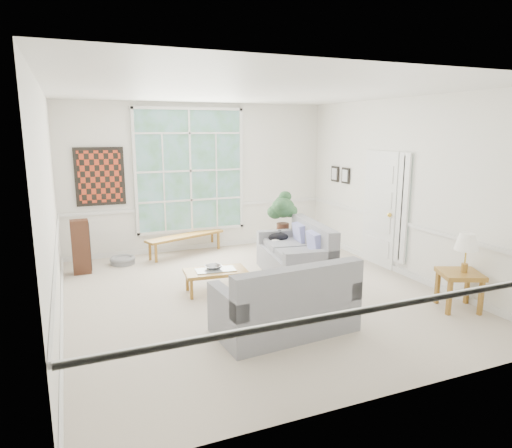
{
  "coord_description": "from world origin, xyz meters",
  "views": [
    {
      "loc": [
        -2.52,
        -6.12,
        2.47
      ],
      "look_at": [
        0.1,
        0.2,
        1.05
      ],
      "focal_mm": 32.0,
      "sensor_mm": 36.0,
      "label": 1
    }
  ],
  "objects_px": {
    "end_table": "(280,247)",
    "side_table": "(459,290)",
    "coffee_table": "(216,281)",
    "loveseat_front": "(284,296)",
    "loveseat_right": "(294,250)"
  },
  "relations": [
    {
      "from": "coffee_table",
      "to": "side_table",
      "type": "height_order",
      "value": "side_table"
    },
    {
      "from": "end_table",
      "to": "loveseat_front",
      "type": "bearing_deg",
      "value": -114.39
    },
    {
      "from": "side_table",
      "to": "loveseat_front",
      "type": "bearing_deg",
      "value": 173.36
    },
    {
      "from": "loveseat_front",
      "to": "end_table",
      "type": "relative_size",
      "value": 3.27
    },
    {
      "from": "loveseat_right",
      "to": "side_table",
      "type": "height_order",
      "value": "loveseat_right"
    },
    {
      "from": "loveseat_right",
      "to": "loveseat_front",
      "type": "bearing_deg",
      "value": -112.72
    },
    {
      "from": "loveseat_right",
      "to": "loveseat_front",
      "type": "xyz_separation_m",
      "value": [
        -1.12,
        -1.9,
        -0.0
      ]
    },
    {
      "from": "loveseat_front",
      "to": "end_table",
      "type": "distance_m",
      "value": 3.15
    },
    {
      "from": "end_table",
      "to": "side_table",
      "type": "bearing_deg",
      "value": -68.29
    },
    {
      "from": "loveseat_right",
      "to": "end_table",
      "type": "bearing_deg",
      "value": 87.04
    },
    {
      "from": "loveseat_right",
      "to": "coffee_table",
      "type": "xyz_separation_m",
      "value": [
        -1.48,
        -0.24,
        -0.29
      ]
    },
    {
      "from": "loveseat_right",
      "to": "side_table",
      "type": "relative_size",
      "value": 3.14
    },
    {
      "from": "coffee_table",
      "to": "loveseat_front",
      "type": "bearing_deg",
      "value": -72.28
    },
    {
      "from": "end_table",
      "to": "side_table",
      "type": "height_order",
      "value": "side_table"
    },
    {
      "from": "loveseat_front",
      "to": "coffee_table",
      "type": "height_order",
      "value": "loveseat_front"
    }
  ]
}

